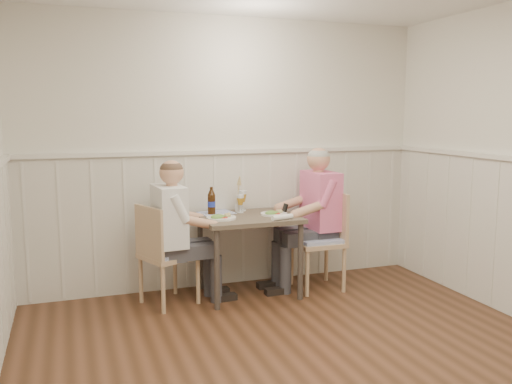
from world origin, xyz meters
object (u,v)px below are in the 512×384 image
(man_in_pink, at_px, (316,228))
(diner_cream, at_px, (174,244))
(grass_vase, at_px, (237,195))
(dining_table, at_px, (249,227))
(chair_right, at_px, (323,236))
(chair_left, at_px, (163,251))
(beer_bottle, at_px, (212,202))

(man_in_pink, distance_m, diner_cream, 1.41)
(man_in_pink, relative_size, grass_vase, 3.84)
(dining_table, height_order, man_in_pink, man_in_pink)
(chair_right, distance_m, diner_cream, 1.45)
(chair_left, xyz_separation_m, beer_bottle, (0.49, 0.20, 0.38))
(chair_left, height_order, beer_bottle, beer_bottle)
(man_in_pink, bearing_deg, chair_right, -64.13)
(beer_bottle, distance_m, grass_vase, 0.28)
(dining_table, relative_size, chair_right, 0.94)
(man_in_pink, bearing_deg, grass_vase, 163.93)
(man_in_pink, height_order, grass_vase, man_in_pink)
(chair_right, relative_size, chair_left, 1.04)
(chair_right, height_order, man_in_pink, man_in_pink)
(beer_bottle, bearing_deg, chair_right, -12.47)
(man_in_pink, distance_m, grass_vase, 0.84)
(dining_table, bearing_deg, grass_vase, 100.00)
(man_in_pink, xyz_separation_m, grass_vase, (-0.74, 0.21, 0.33))
(chair_right, relative_size, beer_bottle, 3.59)
(chair_left, height_order, diner_cream, diner_cream)
(dining_table, bearing_deg, chair_left, -178.22)
(chair_left, distance_m, beer_bottle, 0.65)
(chair_right, xyz_separation_m, diner_cream, (-1.45, 0.01, 0.04))
(chair_right, xyz_separation_m, beer_bottle, (-1.05, 0.23, 0.36))
(chair_right, bearing_deg, grass_vase, 159.47)
(dining_table, relative_size, beer_bottle, 3.38)
(chair_left, bearing_deg, beer_bottle, 21.72)
(dining_table, height_order, diner_cream, diner_cream)
(chair_right, distance_m, beer_bottle, 1.13)
(chair_right, height_order, grass_vase, grass_vase)
(beer_bottle, bearing_deg, diner_cream, -151.14)
(dining_table, xyz_separation_m, diner_cream, (-0.71, -0.05, -0.10))
(dining_table, relative_size, grass_vase, 2.45)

